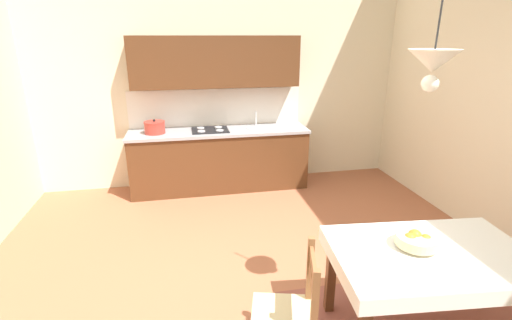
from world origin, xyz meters
name	(u,v)px	position (x,y,z in m)	size (l,w,h in m)	color
ground_plane	(262,299)	(0.00, 0.00, -0.05)	(5.97, 6.28, 0.10)	#A86042
wall_back	(221,48)	(0.00, 2.90, 2.03)	(5.97, 0.12, 4.06)	beige
kitchen_cabinetry	(218,132)	(-0.11, 2.57, 0.86)	(2.59, 0.63, 2.20)	#56331C
dining_table	(429,267)	(1.08, -0.69, 0.62)	(1.48, 1.01, 0.75)	#56331C
dining_chair_tv_side	(289,316)	(0.02, -0.77, 0.44)	(0.51, 0.51, 0.93)	#D1BC89
fruit_bowl	(417,240)	(0.99, -0.62, 0.81)	(0.30, 0.30, 0.12)	beige
pendant_lamp	(433,63)	(0.96, -0.56, 2.04)	(0.32, 0.32, 0.80)	black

